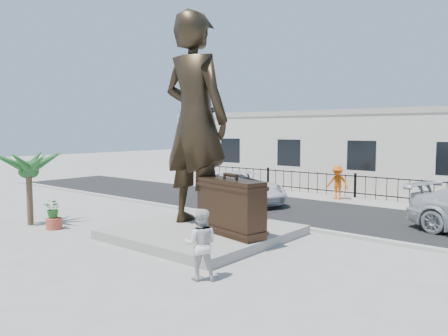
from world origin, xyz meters
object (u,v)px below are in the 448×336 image
at_px(statue, 195,120).
at_px(tourist, 201,244).
at_px(suitcase, 231,207).
at_px(car_white, 243,187).

relative_size(statue, tourist, 4.22).
bearing_deg(suitcase, car_white, 136.18).
xyz_separation_m(tourist, car_white, (-6.01, 9.53, -0.10)).
height_order(statue, car_white, statue).
bearing_deg(tourist, car_white, -95.04).
bearing_deg(tourist, suitcase, -100.60).
distance_m(suitcase, car_white, 7.94).
distance_m(statue, car_white, 7.33).
xyz_separation_m(statue, suitcase, (1.91, -0.43, -2.73)).
distance_m(tourist, car_white, 11.26).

